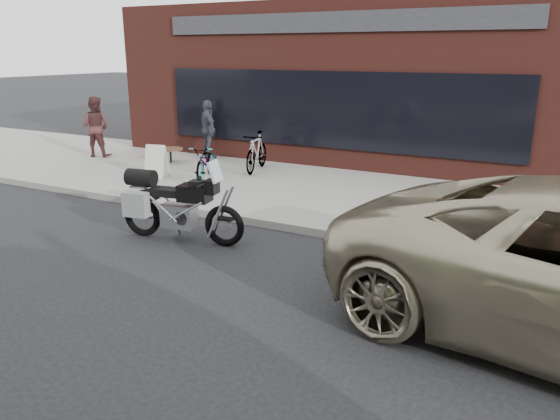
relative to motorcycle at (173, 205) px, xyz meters
The scene contains 10 objects.
ground 3.49m from the motorcycle, 51.19° to the right, with size 120.00×120.00×0.00m, color black.
near_sidewalk 4.86m from the motorcycle, 63.60° to the left, with size 44.00×6.00×0.15m, color gray.
storefront 11.43m from the motorcycle, 89.25° to the left, with size 14.00×10.07×4.50m.
motorcycle is the anchor object (origin of this frame).
bicycle_front 4.09m from the motorcycle, 117.92° to the left, with size 0.56×1.61×0.85m, color gray.
bicycle_rear 5.20m from the motorcycle, 104.50° to the left, with size 0.48×1.70×1.02m, color gray.
sandwich_sign 4.46m from the motorcycle, 134.21° to the left, with size 0.61×0.57×0.82m.
cafe_table 6.30m from the motorcycle, 129.70° to the left, with size 0.71×0.71×0.41m.
cafe_patron_left 8.01m from the motorcycle, 145.18° to the left, with size 0.86×0.67×1.77m, color #492726.
cafe_patron_right 6.88m from the motorcycle, 120.35° to the left, with size 0.99×0.41×1.69m, color #3D3B4B.
Camera 1 is at (3.78, -4.43, 3.20)m, focal length 35.00 mm.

